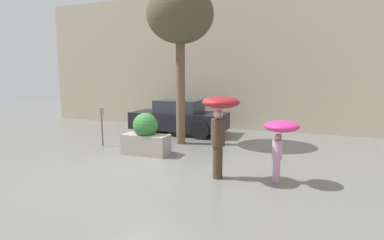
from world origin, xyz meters
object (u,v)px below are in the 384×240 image
Objects in this scene: planter_box at (146,136)px; street_tree at (180,17)px; parking_meter at (102,119)px; person_adult at (220,118)px; parked_car_near at (179,118)px; person_child at (280,133)px.

street_tree reaches higher than planter_box.
parking_meter is at bearing 167.06° from planter_box.
street_tree is at bearing 28.92° from parking_meter.
person_adult is 0.36× the size of street_tree.
person_adult is 5.76m from parked_car_near.
parked_car_near is (-0.38, 3.46, 0.08)m from planter_box.
person_adult is 4.77m from street_tree.
person_adult is (2.67, -1.37, 0.87)m from planter_box.
person_child is at bearing 62.80° from person_adult.
parked_car_near reaches higher than planter_box.
street_tree is at bearing -155.31° from parked_car_near.
planter_box is 4.17m from person_child.
planter_box is at bearing -154.55° from person_adult.
street_tree is (0.80, -1.73, 3.63)m from parked_car_near.
person_adult is at bearing -27.11° from planter_box.
person_child is 6.34m from parked_car_near.
planter_box is at bearing -173.74° from parked_car_near.
parking_meter is at bearing -150.01° from person_child.
person_adult is 4.95m from parking_meter.
parking_meter is at bearing 153.10° from parked_car_near.
planter_box is 0.74× the size of person_adult.
person_adult is 1.37× the size of person_child.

